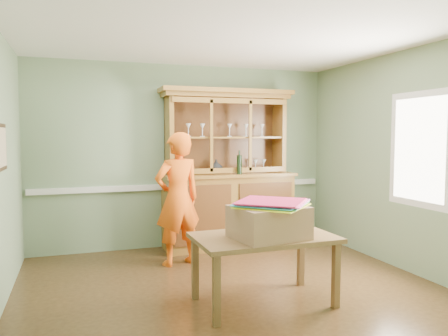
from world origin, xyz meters
name	(u,v)px	position (x,y,z in m)	size (l,w,h in m)	color
floor	(230,288)	(0.00, 0.00, 0.00)	(4.50, 4.50, 0.00)	#4C3218
ceiling	(230,36)	(0.00, 0.00, 2.70)	(4.50, 4.50, 0.00)	white
wall_back	(185,156)	(0.00, 2.00, 1.35)	(4.50, 4.50, 0.00)	gray
wall_right	(401,161)	(2.25, 0.00, 1.35)	(4.00, 4.00, 0.00)	gray
wall_front	(337,185)	(0.00, -2.00, 1.35)	(4.50, 4.50, 0.00)	gray
chair_rail	(186,186)	(0.00, 1.98, 0.90)	(4.41, 0.05, 0.08)	white
framed_map	(3,147)	(-2.23, 0.30, 1.55)	(0.03, 0.60, 0.46)	#332314
window_panel	(418,149)	(2.23, -0.30, 1.50)	(0.03, 0.96, 1.36)	white
china_hutch	(228,192)	(0.58, 1.73, 0.82)	(1.99, 0.66, 2.34)	olive
dining_table	(264,243)	(0.17, -0.51, 0.60)	(1.38, 0.84, 0.68)	brown
cardboard_box	(269,222)	(0.17, -0.62, 0.84)	(0.66, 0.53, 0.31)	#91684A
kite_stack	(273,203)	(0.21, -0.63, 1.02)	(0.82, 0.82, 0.05)	#FBFF20
person	(178,199)	(-0.34, 1.05, 0.85)	(0.62, 0.41, 1.70)	#EC5A0E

